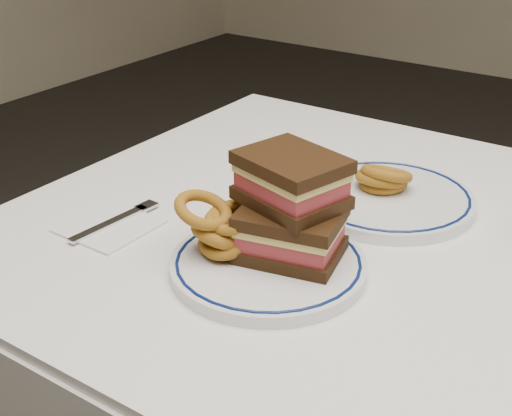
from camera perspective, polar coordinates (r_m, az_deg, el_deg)
The scene contains 8 objects.
dining_table at distance 0.99m, azimuth 15.98°, elevation -9.67°, with size 1.27×0.87×0.75m.
main_plate at distance 0.88m, azimuth 0.99°, elevation -4.56°, with size 0.24×0.24×0.02m.
reuben_sandwich at distance 0.87m, azimuth 2.83°, elevation 0.11°, with size 0.15×0.14×0.13m.
onion_rings_main at distance 0.88m, azimuth -2.33°, elevation -1.46°, with size 0.11×0.12×0.08m.
ketchup_ramekin at distance 0.95m, azimuth 3.82°, elevation -0.57°, with size 0.06×0.06×0.03m.
far_plate at distance 1.06m, azimuth 10.47°, elevation 0.76°, with size 0.25×0.25×0.02m.
onion_rings_far at distance 1.07m, azimuth 10.18°, elevation 2.38°, with size 0.09×0.08×0.05m.
napkin_fork at distance 1.01m, azimuth -11.55°, elevation -1.34°, with size 0.12×0.15×0.01m.
Camera 1 is at (0.21, -0.78, 1.22)m, focal length 50.00 mm.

